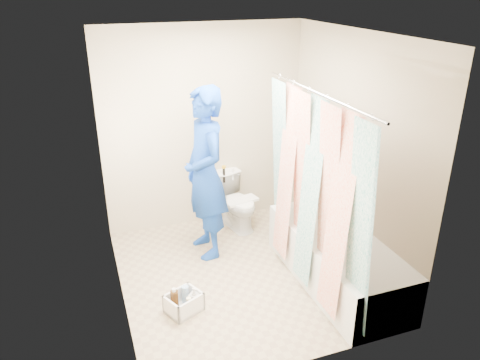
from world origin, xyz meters
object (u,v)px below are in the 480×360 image
object	(u,v)px
bathtub	(336,258)
toilet	(237,202)
cleaning_caddy	(185,303)
plumber	(205,174)

from	to	relation	value
bathtub	toilet	size ratio (longest dim) A/B	2.65
toilet	cleaning_caddy	world-z (taller)	toilet
bathtub	cleaning_caddy	size ratio (longest dim) A/B	4.60
bathtub	plumber	distance (m)	1.59
plumber	cleaning_caddy	world-z (taller)	plumber
bathtub	toilet	bearing A→B (deg)	111.05
toilet	cleaning_caddy	bearing A→B (deg)	-137.93
bathtub	cleaning_caddy	xyz separation A→B (m)	(-1.54, 0.06, -0.18)
plumber	cleaning_caddy	distance (m)	1.35
toilet	plumber	xyz separation A→B (m)	(-0.50, -0.43, 0.60)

